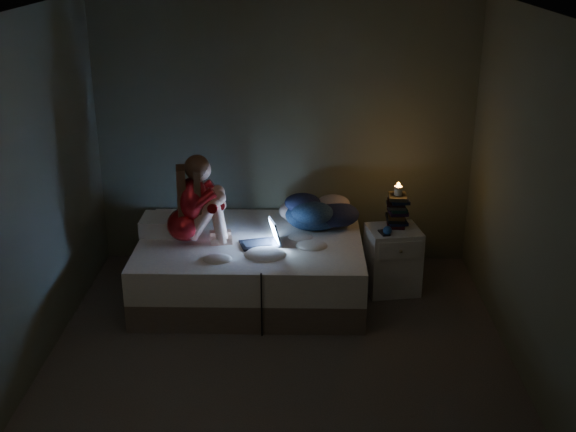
{
  "coord_description": "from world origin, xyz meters",
  "views": [
    {
      "loc": [
        0.17,
        -4.87,
        3.07
      ],
      "look_at": [
        0.05,
        1.0,
        0.8
      ],
      "focal_mm": 45.51,
      "sensor_mm": 36.0,
      "label": 1
    }
  ],
  "objects_px": {
    "bed": "(251,266)",
    "nightstand": "(392,260)",
    "woman": "(184,200)",
    "laptop": "(259,233)",
    "phone": "(382,232)",
    "candle": "(398,191)"
  },
  "relations": [
    {
      "from": "bed",
      "to": "laptop",
      "type": "relative_size",
      "value": 5.95
    },
    {
      "from": "phone",
      "to": "laptop",
      "type": "bearing_deg",
      "value": -176.8
    },
    {
      "from": "laptop",
      "to": "candle",
      "type": "bearing_deg",
      "value": -1.9
    },
    {
      "from": "bed",
      "to": "nightstand",
      "type": "xyz_separation_m",
      "value": [
        1.28,
        0.1,
        0.03
      ]
    },
    {
      "from": "nightstand",
      "to": "phone",
      "type": "height_order",
      "value": "phone"
    },
    {
      "from": "bed",
      "to": "woman",
      "type": "distance_m",
      "value": 0.88
    },
    {
      "from": "bed",
      "to": "woman",
      "type": "xyz_separation_m",
      "value": [
        -0.56,
        -0.09,
        0.67
      ]
    },
    {
      "from": "candle",
      "to": "laptop",
      "type": "bearing_deg",
      "value": -165.63
    },
    {
      "from": "bed",
      "to": "nightstand",
      "type": "bearing_deg",
      "value": 4.41
    },
    {
      "from": "woman",
      "to": "nightstand",
      "type": "xyz_separation_m",
      "value": [
        1.84,
        0.19,
        -0.64
      ]
    },
    {
      "from": "laptop",
      "to": "nightstand",
      "type": "height_order",
      "value": "laptop"
    },
    {
      "from": "laptop",
      "to": "phone",
      "type": "relative_size",
      "value": 2.37
    },
    {
      "from": "woman",
      "to": "candle",
      "type": "distance_m",
      "value": 1.89
    },
    {
      "from": "woman",
      "to": "bed",
      "type": "bearing_deg",
      "value": 0.09
    },
    {
      "from": "laptop",
      "to": "nightstand",
      "type": "distance_m",
      "value": 1.27
    },
    {
      "from": "bed",
      "to": "phone",
      "type": "xyz_separation_m",
      "value": [
        1.17,
        0.01,
        0.34
      ]
    },
    {
      "from": "laptop",
      "to": "bed",
      "type": "bearing_deg",
      "value": 105.0
    },
    {
      "from": "woman",
      "to": "nightstand",
      "type": "height_order",
      "value": "woman"
    },
    {
      "from": "woman",
      "to": "laptop",
      "type": "bearing_deg",
      "value": -13.62
    },
    {
      "from": "bed",
      "to": "nightstand",
      "type": "height_order",
      "value": "nightstand"
    },
    {
      "from": "laptop",
      "to": "candle",
      "type": "relative_size",
      "value": 4.14
    },
    {
      "from": "laptop",
      "to": "phone",
      "type": "xyz_separation_m",
      "value": [
        1.08,
        0.15,
        -0.05
      ]
    }
  ]
}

